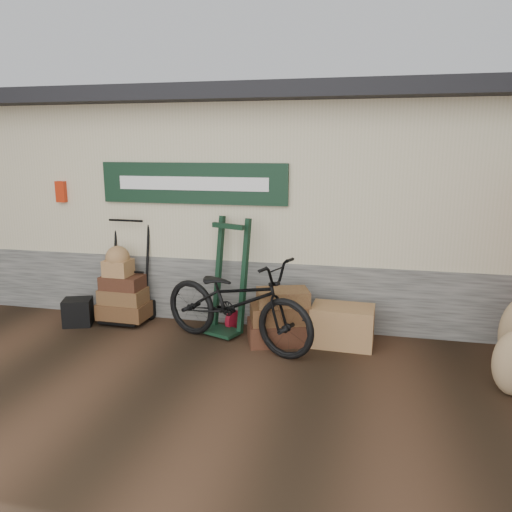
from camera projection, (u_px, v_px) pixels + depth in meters
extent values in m
plane|color=black|center=(193.00, 349.00, 6.13)|extent=(80.00, 80.00, 0.00)
cube|color=#4C4C47|center=(247.00, 263.00, 8.66)|extent=(14.00, 3.54, 0.90)
cube|color=beige|center=(246.00, 176.00, 8.33)|extent=(14.00, 3.50, 2.10)
cube|color=black|center=(244.00, 104.00, 7.94)|extent=(14.40, 4.10, 0.20)
cube|color=black|center=(193.00, 183.00, 6.70)|extent=(2.60, 0.06, 0.55)
cube|color=white|center=(192.00, 184.00, 6.67)|extent=(2.10, 0.01, 0.18)
cube|color=red|center=(62.00, 192.00, 7.17)|extent=(0.14, 0.10, 0.30)
cube|color=olive|center=(342.00, 326.00, 6.22)|extent=(0.78, 0.53, 0.50)
cube|color=black|center=(78.00, 312.00, 6.92)|extent=(0.46, 0.43, 0.37)
imported|color=black|center=(236.00, 297.00, 6.13)|extent=(1.46, 2.30, 1.26)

